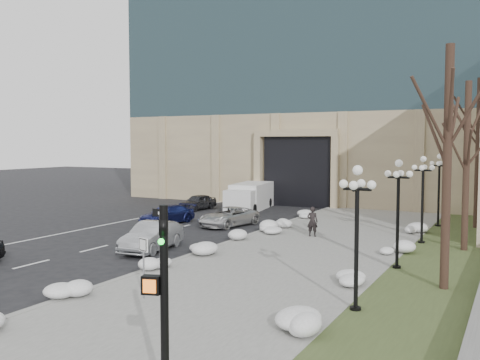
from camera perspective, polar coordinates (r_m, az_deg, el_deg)
The scene contains 32 objects.
ground at distance 17.54m, azimuth -22.21°, elevation -14.47°, with size 160.00×160.00×0.00m, color black.
sidewalk at distance 26.90m, azimuth 6.84°, elevation -7.63°, with size 9.00×40.00×0.12m, color gray.
curb at distance 28.76m, azimuth -1.62°, elevation -6.82°, with size 0.30×40.00×0.14m, color gray.
grass_strip at distance 25.39m, azimuth 20.85°, elevation -8.58°, with size 4.00×40.00×0.10m, color #3A4723.
office_tower at distance 57.71m, azimuth 12.58°, elevation 16.95°, with size 40.00×24.70×36.00m.
car_b at distance 27.48m, azimuth -9.36°, elevation -5.97°, with size 1.55×4.44×1.46m, color #95989C.
car_c at distance 36.53m, azimuth -7.83°, elevation -3.67°, with size 1.73×4.26×1.24m, color navy.
car_d at distance 35.06m, azimuth -1.22°, elevation -3.93°, with size 2.09×4.53×1.26m, color #BDBDBD.
car_e at distance 43.66m, azimuth -4.55°, elevation -2.37°, with size 1.50×3.72×1.27m, color #2B2C30.
pedestrian at distance 30.83m, azimuth 7.73°, elevation -4.41°, with size 0.63×0.41×1.72m, color black.
box_truck at distance 43.79m, azimuth 1.05°, elevation -1.82°, with size 3.34×6.97×2.12m.
one_way_sign at distance 22.58m, azimuth -8.33°, elevation -4.33°, with size 0.99×0.45×2.68m.
keep_sign at distance 18.72m, azimuth -10.26°, elevation -7.87°, with size 0.47×0.19×2.23m.
traffic_signal at distance 10.99m, azimuth -8.25°, elevation -13.82°, with size 0.73×0.96×4.25m.
snow_clump_b at distance 19.91m, azimuth -17.01°, elevation -11.22°, with size 1.10×1.60×0.36m, color white.
snow_clump_c at distance 23.21m, azimuth -8.54°, elevation -8.91°, with size 1.10×1.60×0.36m, color white.
snow_clump_d at distance 25.90m, azimuth -4.03°, elevation -7.52°, with size 1.10×1.60×0.36m, color white.
snow_clump_e at distance 29.95m, azimuth 0.00°, elevation -5.93°, with size 1.10×1.60×0.36m, color white.
snow_clump_f at distance 34.28m, azimuth 4.56°, elevation -4.68°, with size 1.10×1.60×0.36m, color white.
snow_clump_g at distance 38.70m, azimuth 6.76°, elevation -3.70°, with size 1.10×1.60×0.36m, color white.
snow_clump_h at distance 15.56m, azimuth 6.83°, elevation -15.43°, with size 1.10×1.60×0.36m, color white.
snow_clump_i at distance 21.18m, azimuth 12.08°, elevation -10.21°, with size 1.10×1.60×0.36m, color white.
snow_clump_j at distance 27.10m, azimuth 16.28°, elevation -7.15°, with size 1.10×1.60×0.36m, color white.
snow_clump_k at distance 32.15m, azimuth 3.43°, elevation -5.26°, with size 1.10×1.60×0.36m, color white.
snow_clump_l at distance 33.40m, azimuth 18.09°, elevation -5.10°, with size 1.10×1.60×0.36m, color white.
lamppost_a at distance 17.41m, azimuth 12.36°, elevation -3.99°, with size 1.18×1.18×4.76m.
lamppost_b at distance 23.70m, azimuth 16.51°, elevation -1.96°, with size 1.18×1.18×4.76m.
lamppost_c at distance 30.08m, azimuth 18.91°, elevation -0.78°, with size 1.18×1.18×4.76m.
lamppost_d at distance 36.50m, azimuth 20.47°, elevation -0.01°, with size 1.18×1.18×4.76m.
tree_near at distance 20.78m, azimuth 21.30°, elevation 4.72°, with size 3.20×3.20×9.00m.
tree_mid at distance 28.74m, azimuth 23.06°, elevation 3.76°, with size 3.20×3.20×8.50m.
tree_far at distance 36.72m, azimuth 24.10°, elevation 4.72°, with size 3.20×3.20×9.50m.
Camera 1 is at (12.82, -10.64, 5.47)m, focal length 40.00 mm.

